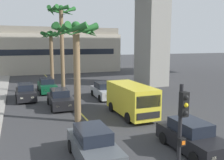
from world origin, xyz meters
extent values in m
cube|color=#DBCC4C|center=(0.00, 24.00, 0.00)|extent=(0.14, 56.00, 0.01)
cube|color=gray|center=(12.01, 30.55, 7.78)|extent=(2.80, 4.40, 15.55)
cube|color=#BCB29E|center=(0.00, 50.28, 3.54)|extent=(28.87, 8.00, 7.08)
cube|color=gray|center=(0.00, 50.28, 7.68)|extent=(28.30, 7.20, 1.20)
cube|color=black|center=(0.00, 46.26, 3.90)|extent=(25.99, 0.04, 1.00)
cube|color=black|center=(-1.20, 23.12, 0.58)|extent=(1.75, 4.12, 0.80)
cube|color=black|center=(-1.20, 23.27, 1.26)|extent=(1.42, 2.07, 0.60)
cube|color=#F2EDCC|center=(-0.76, 21.10, 0.63)|extent=(0.24, 0.08, 0.14)
cube|color=#F2EDCC|center=(-1.69, 21.11, 0.63)|extent=(0.24, 0.08, 0.14)
cylinder|color=black|center=(-0.41, 21.84, 0.32)|extent=(0.23, 0.64, 0.64)
cylinder|color=black|center=(-2.02, 21.86, 0.32)|extent=(0.23, 0.64, 0.64)
cylinder|color=black|center=(-0.38, 24.38, 0.32)|extent=(0.23, 0.64, 0.64)
cylinder|color=black|center=(-1.99, 24.40, 0.32)|extent=(0.23, 0.64, 0.64)
cube|color=#B7BABF|center=(3.50, 25.11, 0.58)|extent=(1.79, 4.14, 0.80)
cube|color=black|center=(3.50, 25.26, 1.26)|extent=(1.44, 2.08, 0.60)
cube|color=#F2EDCC|center=(3.92, 23.09, 0.63)|extent=(0.24, 0.09, 0.14)
cube|color=#F2EDCC|center=(2.99, 23.12, 0.63)|extent=(0.24, 0.09, 0.14)
cylinder|color=black|center=(4.28, 23.83, 0.32)|extent=(0.23, 0.64, 0.64)
cylinder|color=black|center=(2.66, 23.86, 0.32)|extent=(0.23, 0.64, 0.64)
cylinder|color=black|center=(4.34, 26.37, 0.32)|extent=(0.23, 0.64, 0.64)
cylinder|color=black|center=(2.72, 26.40, 0.32)|extent=(0.23, 0.64, 0.64)
cube|color=#4C5156|center=(-1.36, 12.89, 0.58)|extent=(1.73, 4.11, 0.80)
cube|color=black|center=(-1.35, 13.04, 1.26)|extent=(1.41, 2.06, 0.60)
cylinder|color=black|center=(-0.54, 14.15, 0.32)|extent=(0.22, 0.64, 0.64)
cylinder|color=black|center=(-2.15, 14.16, 0.32)|extent=(0.22, 0.64, 0.64)
cube|color=black|center=(3.56, 12.06, 0.58)|extent=(1.77, 4.13, 0.80)
cube|color=black|center=(3.56, 12.21, 1.26)|extent=(1.43, 2.07, 0.60)
cube|color=#F2EDCC|center=(3.06, 10.06, 0.63)|extent=(0.24, 0.08, 0.14)
cylinder|color=black|center=(4.34, 10.78, 0.32)|extent=(0.23, 0.64, 0.64)
cylinder|color=black|center=(2.73, 10.80, 0.32)|extent=(0.23, 0.64, 0.64)
cylinder|color=black|center=(4.39, 13.32, 0.32)|extent=(0.23, 0.64, 0.64)
cylinder|color=black|center=(2.77, 13.35, 0.32)|extent=(0.23, 0.64, 0.64)
cube|color=#0C4728|center=(-1.45, 30.14, 0.58)|extent=(1.76, 4.12, 0.80)
cube|color=black|center=(-1.45, 30.29, 1.26)|extent=(1.42, 2.07, 0.60)
cube|color=#F2EDCC|center=(-0.95, 28.14, 0.63)|extent=(0.24, 0.08, 0.14)
cube|color=#F2EDCC|center=(-1.89, 28.12, 0.63)|extent=(0.24, 0.08, 0.14)
cylinder|color=black|center=(-0.62, 28.88, 0.32)|extent=(0.23, 0.64, 0.64)
cylinder|color=black|center=(-2.24, 28.86, 0.32)|extent=(0.23, 0.64, 0.64)
cylinder|color=black|center=(-0.66, 31.42, 0.32)|extent=(0.23, 0.64, 0.64)
cylinder|color=black|center=(-2.27, 31.40, 0.32)|extent=(0.23, 0.64, 0.64)
cube|color=black|center=(-3.81, 27.10, 0.58)|extent=(1.78, 4.13, 0.80)
cube|color=black|center=(-3.81, 27.25, 1.26)|extent=(1.43, 2.08, 0.60)
cube|color=#F2EDCC|center=(-3.30, 25.10, 0.63)|extent=(0.24, 0.08, 0.14)
cube|color=#F2EDCC|center=(-4.23, 25.08, 0.63)|extent=(0.24, 0.08, 0.14)
cylinder|color=black|center=(-2.97, 25.85, 0.32)|extent=(0.23, 0.64, 0.64)
cylinder|color=black|center=(-4.59, 25.81, 0.32)|extent=(0.23, 0.64, 0.64)
cylinder|color=black|center=(-3.02, 28.39, 0.32)|extent=(0.23, 0.64, 0.64)
cylinder|color=black|center=(-4.64, 28.36, 0.32)|extent=(0.23, 0.64, 0.64)
cube|color=yellow|center=(3.40, 18.73, 1.31)|extent=(2.01, 5.20, 2.10)
cube|color=black|center=(3.40, 16.17, 1.66)|extent=(1.80, 0.08, 0.80)
cube|color=black|center=(3.40, 16.11, 0.73)|extent=(1.70, 0.06, 0.44)
cylinder|color=black|center=(4.35, 17.17, 0.38)|extent=(0.26, 0.76, 0.76)
cylinder|color=black|center=(2.45, 17.17, 0.38)|extent=(0.26, 0.76, 0.76)
cylinder|color=black|center=(4.35, 20.29, 0.38)|extent=(0.26, 0.76, 0.76)
cylinder|color=black|center=(2.45, 20.29, 0.38)|extent=(0.26, 0.76, 0.76)
cylinder|color=black|center=(0.17, 8.63, 2.10)|extent=(0.12, 0.12, 4.20)
cube|color=black|center=(0.17, 8.49, 3.60)|extent=(0.24, 0.20, 0.76)
sphere|color=black|center=(0.17, 8.39, 3.84)|extent=(0.14, 0.14, 0.14)
sphere|color=yellow|center=(0.17, 8.39, 3.60)|extent=(0.14, 0.14, 0.14)
sphere|color=black|center=(0.17, 8.39, 3.36)|extent=(0.14, 0.14, 0.14)
cube|color=black|center=(0.17, 8.51, 2.40)|extent=(0.20, 0.16, 0.24)
cube|color=orange|center=(0.17, 8.43, 2.40)|extent=(0.12, 0.03, 0.12)
cylinder|color=brown|center=(-0.67, 18.85, 3.21)|extent=(0.45, 0.45, 6.42)
sphere|color=#236028|center=(-0.67, 18.85, 6.57)|extent=(0.60, 0.60, 0.60)
cone|color=#236028|center=(0.37, 18.88, 6.25)|extent=(0.49, 2.13, 1.03)
cone|color=#236028|center=(0.17, 19.47, 6.21)|extent=(1.61, 1.96, 1.08)
cone|color=#236028|center=(-0.38, 19.86, 6.35)|extent=(2.17, 1.01, 0.85)
cone|color=#236028|center=(-1.28, 19.70, 6.25)|extent=(1.97, 1.60, 1.03)
cone|color=#236028|center=(-1.61, 19.30, 6.29)|extent=(1.31, 2.11, 0.96)
cone|color=#236028|center=(-1.68, 18.60, 6.28)|extent=(0.94, 2.17, 0.97)
cone|color=#236028|center=(-1.17, 17.94, 6.22)|extent=(2.06, 1.41, 1.07)
cone|color=#236028|center=(-0.44, 17.84, 6.24)|extent=(2.16, 0.88, 1.05)
cone|color=#236028|center=(0.20, 18.28, 6.26)|extent=(1.54, 2.01, 1.01)
cylinder|color=brown|center=(0.15, 28.98, 4.45)|extent=(0.42, 0.42, 8.90)
sphere|color=#236028|center=(0.15, 28.98, 9.05)|extent=(0.60, 0.60, 0.60)
cone|color=#236028|center=(1.15, 28.90, 8.88)|extent=(0.61, 2.08, 0.78)
cone|color=#236028|center=(0.79, 29.75, 8.73)|extent=(1.84, 1.65, 1.04)
cone|color=#236028|center=(-0.11, 29.95, 8.78)|extent=(2.09, 0.95, 0.95)
cone|color=#236028|center=(-0.77, 29.38, 8.73)|extent=(1.21, 2.05, 1.04)
cone|color=#236028|center=(-0.79, 28.63, 8.85)|extent=(1.13, 2.07, 0.83)
cone|color=#236028|center=(-0.20, 28.05, 8.82)|extent=(2.07, 1.14, 0.89)
cone|color=#236028|center=(0.74, 28.18, 8.72)|extent=(1.90, 1.56, 1.04)
cylinder|color=brown|center=(-0.12, 35.51, 3.30)|extent=(0.46, 0.46, 6.61)
sphere|color=#236028|center=(-0.12, 35.51, 6.76)|extent=(0.60, 0.60, 0.60)
cone|color=#236028|center=(0.73, 35.63, 6.46)|extent=(0.68, 1.82, 0.97)
cone|color=#236028|center=(0.41, 36.19, 6.43)|extent=(1.66, 1.44, 1.02)
cone|color=#236028|center=(-0.23, 36.37, 6.58)|extent=(1.82, 0.66, 0.78)
cone|color=#236028|center=(-0.85, 35.98, 6.41)|extent=(1.32, 1.73, 1.04)
cone|color=#236028|center=(-0.88, 35.10, 6.41)|extent=(1.23, 1.76, 1.06)
cone|color=#236028|center=(-0.38, 34.69, 6.40)|extent=(1.81, 0.96, 1.06)
cone|color=#236028|center=(0.45, 34.86, 6.46)|extent=(1.62, 1.50, 0.97)
camera|label=1|loc=(-4.47, 2.61, 5.43)|focal=39.14mm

